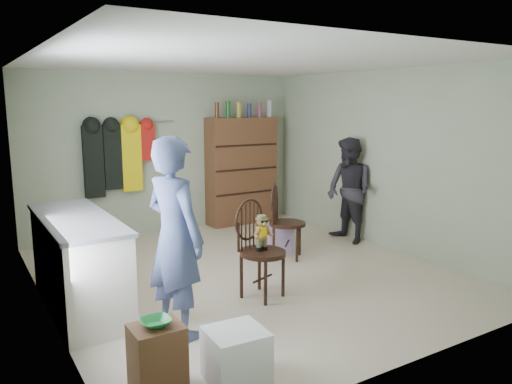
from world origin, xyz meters
TOP-DOWN VIEW (x-y plane):
  - ground_plane at (0.00, 0.00)m, footprint 5.00×5.00m
  - room_walls at (0.00, 0.53)m, footprint 5.00×5.00m
  - counter at (-1.95, 0.00)m, footprint 0.64×1.86m
  - stool at (-1.83, -1.84)m, footprint 0.36×0.30m
  - bowl at (-1.83, -1.84)m, footprint 0.21×0.21m
  - plastic_tub at (-1.28, -2.00)m, footprint 0.44×0.42m
  - chair_front at (-0.26, -0.68)m, footprint 0.60×0.60m
  - chair_far at (0.73, 0.30)m, footprint 0.63×0.63m
  - striped_bag at (0.85, 0.54)m, footprint 0.41×0.36m
  - person_left at (-1.35, -1.05)m, footprint 0.59×0.74m
  - person_right at (2.00, 0.43)m, footprint 0.60×0.77m
  - dresser at (1.25, 2.30)m, footprint 1.20×0.39m
  - coat_rack at (-0.83, 2.38)m, footprint 1.42×0.12m

SIDE VIEW (x-z plane):
  - ground_plane at x=0.00m, z-range 0.00..0.00m
  - striped_bag at x=0.85m, z-range 0.00..0.36m
  - plastic_tub at x=-1.28m, z-range 0.00..0.40m
  - stool at x=-1.83m, z-range 0.00..0.51m
  - counter at x=-1.95m, z-range 0.00..0.94m
  - bowl at x=-1.83m, z-range 0.51..0.56m
  - chair_far at x=0.73m, z-range 0.04..1.04m
  - chair_front at x=-0.26m, z-range 0.07..1.12m
  - person_right at x=2.00m, z-range 0.00..1.55m
  - person_left at x=-1.35m, z-range 0.00..1.77m
  - dresser at x=1.25m, z-range -0.13..1.95m
  - coat_rack at x=-0.83m, z-range 0.70..1.80m
  - room_walls at x=0.00m, z-range -0.92..4.08m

